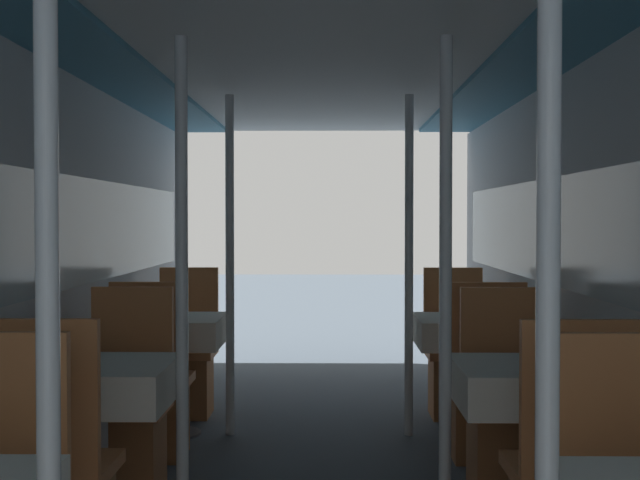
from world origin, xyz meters
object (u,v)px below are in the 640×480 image
(chair_left_far_1, at_px, (126,433))
(chair_right_far_1, at_px, (507,434))
(dining_table_left_1, at_px, (95,392))
(support_pole_right_0, at_px, (548,350))
(support_pole_left_1, at_px, (182,288))
(support_pole_right_2, at_px, (409,266))
(dining_table_right_1, at_px, (533,393))
(support_pole_left_2, at_px, (230,265))
(support_pole_right_1, at_px, (445,288))
(chair_left_far_2, at_px, (186,371))
(chair_left_near_2, at_px, (153,404))
(chair_right_far_2, at_px, (456,371))
(support_pole_left_0, at_px, (48,349))
(dining_table_left_2, at_px, (171,336))
(dining_table_right_2, at_px, (468,337))
(chair_right_near_2, at_px, (483,405))

(chair_left_far_1, relative_size, chair_right_far_1, 1.00)
(dining_table_left_1, distance_m, support_pole_right_0, 2.31)
(support_pole_left_1, bearing_deg, support_pole_right_2, 57.89)
(dining_table_right_1, bearing_deg, support_pole_left_2, 129.90)
(dining_table_left_1, relative_size, support_pole_right_1, 0.35)
(chair_left_far_2, bearing_deg, chair_left_near_2, 90.00)
(support_pole_right_2, bearing_deg, support_pole_left_1, -122.11)
(dining_table_left_1, xyz_separation_m, support_pole_left_1, (0.36, 0.00, 0.43))
(support_pole_right_0, relative_size, chair_right_far_2, 2.10)
(support_pole_left_1, distance_m, support_pole_right_0, 2.05)
(support_pole_left_0, xyz_separation_m, chair_left_far_1, (-0.36, 2.28, -0.74))
(support_pole_left_2, xyz_separation_m, support_pole_right_0, (1.09, -3.48, 0.00))
(dining_table_left_2, height_order, dining_table_right_2, same)
(support_pole_right_0, bearing_deg, support_pole_left_2, 107.42)
(dining_table_right_2, bearing_deg, support_pole_left_1, -129.90)
(dining_table_right_1, bearing_deg, support_pole_right_1, 180.00)
(dining_table_right_2, xyz_separation_m, chair_right_far_2, (0.00, 0.54, -0.30))
(support_pole_left_2, relative_size, support_pole_right_1, 1.00)
(chair_left_near_2, bearing_deg, chair_left_far_1, -90.00)
(chair_left_far_1, height_order, support_pole_left_2, support_pole_left_2)
(chair_right_far_1, bearing_deg, chair_left_near_2, -19.82)
(support_pole_left_0, bearing_deg, support_pole_right_0, 0.00)
(dining_table_left_1, distance_m, support_pole_right_2, 2.31)
(chair_left_far_2, bearing_deg, chair_right_far_2, -180.00)
(dining_table_left_1, xyz_separation_m, chair_right_far_2, (1.82, 2.28, -0.30))
(chair_left_far_1, relative_size, support_pole_right_1, 0.48)
(support_pole_left_0, relative_size, support_pole_right_1, 1.00)
(dining_table_right_2, relative_size, chair_right_near_2, 0.73)
(chair_left_near_2, distance_m, dining_table_right_2, 1.92)
(support_pole_right_0, relative_size, chair_right_far_1, 2.10)
(chair_left_far_1, distance_m, chair_right_far_2, 2.51)
(dining_table_right_2, bearing_deg, dining_table_left_1, -136.25)
(chair_left_near_2, relative_size, support_pole_right_0, 0.48)
(support_pole_left_1, distance_m, support_pole_right_2, 2.05)
(support_pole_right_0, bearing_deg, support_pole_left_1, 122.11)
(support_pole_left_2, height_order, chair_right_far_2, support_pole_left_2)
(dining_table_left_2, height_order, chair_right_far_1, chair_right_far_1)
(chair_right_near_2, distance_m, support_pole_right_2, 0.98)
(dining_table_left_1, bearing_deg, dining_table_right_2, 43.75)
(support_pole_left_0, xyz_separation_m, chair_right_far_2, (1.45, 4.02, -0.74))
(dining_table_left_1, bearing_deg, chair_left_far_1, 90.00)
(dining_table_right_1, xyz_separation_m, support_pole_right_2, (-0.36, 1.74, 0.43))
(chair_left_near_2, distance_m, support_pole_left_2, 0.98)
(support_pole_left_0, height_order, chair_left_far_2, support_pole_left_0)
(chair_left_near_2, bearing_deg, chair_right_near_2, 0.00)
(support_pole_right_2, bearing_deg, support_pole_right_0, -90.00)
(support_pole_left_0, height_order, chair_left_far_1, support_pole_left_0)
(chair_left_near_2, relative_size, chair_right_far_1, 1.00)
(dining_table_right_1, distance_m, chair_right_near_2, 1.23)
(chair_left_far_1, bearing_deg, support_pole_left_2, -106.86)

